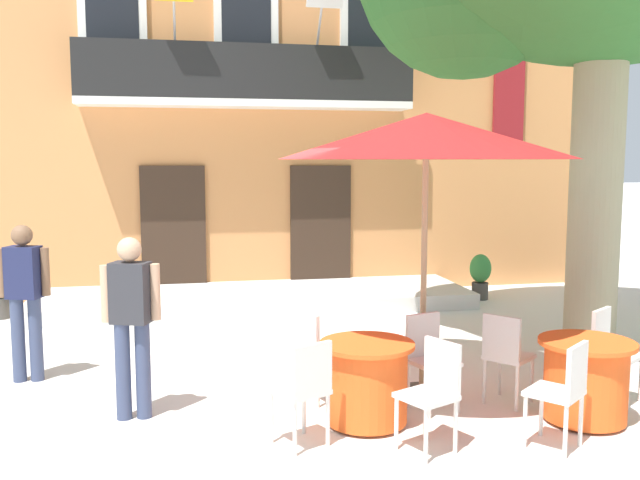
% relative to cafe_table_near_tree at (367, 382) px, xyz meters
% --- Properties ---
extents(ground_plane, '(120.00, 120.00, 0.00)m').
position_rel_cafe_table_near_tree_xyz_m(ground_plane, '(-0.02, 1.30, -0.39)').
color(ground_plane, silver).
extents(building_facade, '(13.00, 5.09, 7.50)m').
position_rel_cafe_table_near_tree_xyz_m(building_facade, '(-0.47, 8.29, 3.36)').
color(building_facade, '#CC844C').
rests_on(building_facade, ground).
extents(entrance_step_platform, '(7.06, 1.99, 0.25)m').
position_rel_cafe_table_near_tree_xyz_m(entrance_step_platform, '(-0.47, 5.30, -0.27)').
color(entrance_step_platform, silver).
rests_on(entrance_step_platform, ground).
extents(cafe_table_near_tree, '(0.86, 0.86, 0.76)m').
position_rel_cafe_table_near_tree_xyz_m(cafe_table_near_tree, '(0.00, 0.00, 0.00)').
color(cafe_table_near_tree, '#EA561E').
rests_on(cafe_table_near_tree, ground).
extents(cafe_chair_near_tree_0, '(0.51, 0.51, 0.91)m').
position_rel_cafe_table_near_tree_xyz_m(cafe_chair_near_tree_0, '(-0.32, 0.68, 0.14)').
color(cafe_chair_near_tree_0, silver).
rests_on(cafe_chair_near_tree_0, ground).
extents(cafe_chair_near_tree_1, '(0.54, 0.54, 0.91)m').
position_rel_cafe_table_near_tree_xyz_m(cafe_chair_near_tree_1, '(-0.64, -0.40, 0.14)').
color(cafe_chair_near_tree_1, silver).
rests_on(cafe_chair_near_tree_1, ground).
extents(cafe_chair_near_tree_2, '(0.53, 0.53, 0.91)m').
position_rel_cafe_table_near_tree_xyz_m(cafe_chair_near_tree_2, '(0.39, -0.65, 0.14)').
color(cafe_chair_near_tree_2, silver).
rests_on(cafe_chair_near_tree_2, ground).
extents(cafe_chair_near_tree_3, '(0.50, 0.50, 0.91)m').
position_rel_cafe_table_near_tree_xyz_m(cafe_chair_near_tree_3, '(0.70, 0.29, 0.14)').
color(cafe_chair_near_tree_3, silver).
rests_on(cafe_chair_near_tree_3, ground).
extents(cafe_table_middle, '(0.86, 0.86, 0.76)m').
position_rel_cafe_table_near_tree_xyz_m(cafe_table_middle, '(1.98, -0.33, 0.00)').
color(cafe_table_middle, '#EA561E').
rests_on(cafe_table_middle, ground).
extents(cafe_chair_middle_0, '(0.56, 0.56, 0.91)m').
position_rel_cafe_table_near_tree_xyz_m(cafe_chair_middle_0, '(1.44, -0.86, 0.14)').
color(cafe_chair_middle_0, silver).
rests_on(cafe_chair_middle_0, ground).
extents(cafe_chair_middle_2, '(0.56, 0.56, 0.91)m').
position_rel_cafe_table_near_tree_xyz_m(cafe_chair_middle_2, '(2.56, 0.15, 0.14)').
color(cafe_chair_middle_2, silver).
rests_on(cafe_chair_middle_2, ground).
extents(cafe_chair_middle_3, '(0.56, 0.56, 0.91)m').
position_rel_cafe_table_near_tree_xyz_m(cafe_chair_middle_3, '(1.46, 0.21, 0.14)').
color(cafe_chair_middle_3, silver).
rests_on(cafe_chair_middle_3, ground).
extents(cafe_umbrella, '(2.90, 2.90, 2.85)m').
position_rel_cafe_table_near_tree_xyz_m(cafe_umbrella, '(0.74, 0.60, 2.22)').
color(cafe_umbrella, '#997A56').
rests_on(cafe_umbrella, ground).
extents(ground_planter_left, '(0.33, 0.33, 0.65)m').
position_rel_cafe_table_near_tree_xyz_m(ground_planter_left, '(-4.35, 5.15, -0.03)').
color(ground_planter_left, '#47423D').
rests_on(ground_planter_left, ground).
extents(ground_planter_right, '(0.37, 0.37, 0.79)m').
position_rel_cafe_table_near_tree_xyz_m(ground_planter_right, '(3.41, 5.09, 0.05)').
color(ground_planter_right, '#47423D').
rests_on(ground_planter_right, ground).
extents(pedestrian_near_entrance, '(0.53, 0.33, 1.70)m').
position_rel_cafe_table_near_tree_xyz_m(pedestrian_near_entrance, '(-2.08, 0.56, 0.57)').
color(pedestrian_near_entrance, '#384260').
rests_on(pedestrian_near_entrance, ground).
extents(pedestrian_mid_plaza, '(0.53, 0.32, 1.71)m').
position_rel_cafe_table_near_tree_xyz_m(pedestrian_mid_plaza, '(-3.29, 1.91, 0.58)').
color(pedestrian_mid_plaza, '#384260').
rests_on(pedestrian_mid_plaza, ground).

